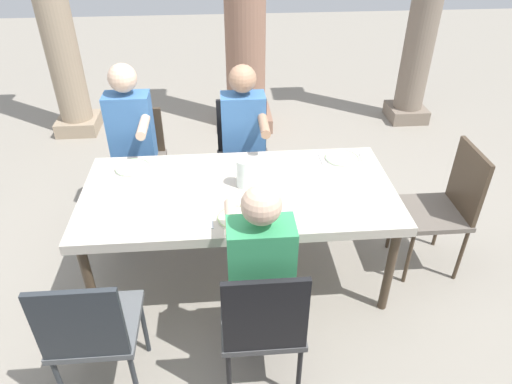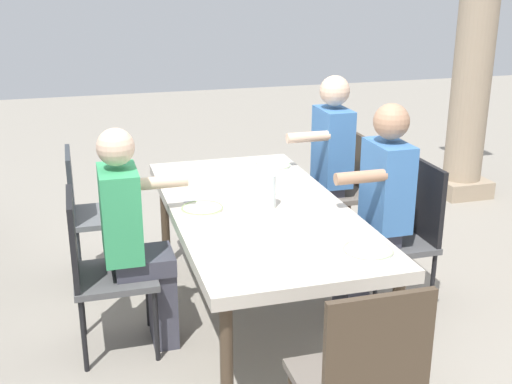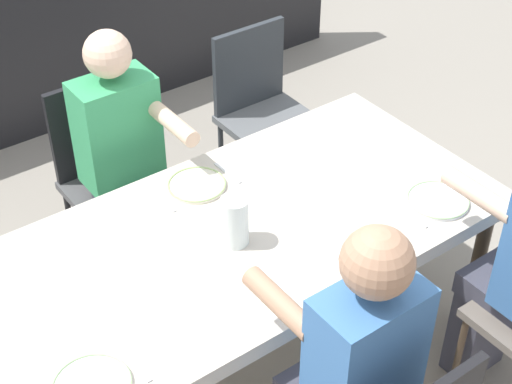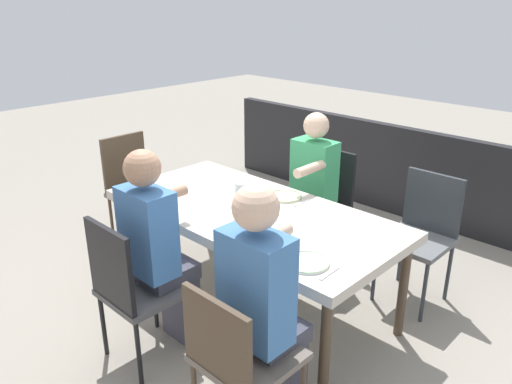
{
  "view_description": "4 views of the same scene",
  "coord_description": "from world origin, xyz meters",
  "px_view_note": "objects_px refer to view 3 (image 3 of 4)",
  "views": [
    {
      "loc": [
        -0.09,
        -2.53,
        2.43
      ],
      "look_at": [
        0.11,
        -0.07,
        0.76
      ],
      "focal_mm": 32.54,
      "sensor_mm": 36.0,
      "label": 1
    },
    {
      "loc": [
        3.37,
        -0.97,
        2.03
      ],
      "look_at": [
        -0.03,
        -0.0,
        0.82
      ],
      "focal_mm": 45.58,
      "sensor_mm": 36.0,
      "label": 2
    },
    {
      "loc": [
        1.27,
        1.85,
        2.67
      ],
      "look_at": [
        -0.12,
        -0.04,
        0.85
      ],
      "focal_mm": 55.72,
      "sensor_mm": 36.0,
      "label": 3
    },
    {
      "loc": [
        -2.18,
        2.22,
        2.09
      ],
      "look_at": [
        -0.01,
        -0.04,
        0.86
      ],
      "focal_mm": 35.21,
      "sensor_mm": 36.0,
      "label": 4
    }
  ],
  "objects_px": {
    "chair_mid_south": "(109,169)",
    "plate_0": "(438,200)",
    "diner_woman_green": "(128,162)",
    "plate_1": "(197,185)",
    "water_pitcher": "(235,223)",
    "chair_west_south": "(263,106)",
    "diner_man_white": "(348,369)",
    "dining_table": "(238,243)"
  },
  "relations": [
    {
      "from": "chair_west_south",
      "to": "chair_mid_south",
      "type": "height_order",
      "value": "chair_west_south"
    },
    {
      "from": "plate_0",
      "to": "diner_woman_green",
      "type": "bearing_deg",
      "value": -52.15
    },
    {
      "from": "water_pitcher",
      "to": "chair_west_south",
      "type": "bearing_deg",
      "value": -131.16
    },
    {
      "from": "dining_table",
      "to": "diner_woman_green",
      "type": "height_order",
      "value": "diner_woman_green"
    },
    {
      "from": "plate_0",
      "to": "water_pitcher",
      "type": "height_order",
      "value": "water_pitcher"
    },
    {
      "from": "dining_table",
      "to": "water_pitcher",
      "type": "bearing_deg",
      "value": 46.58
    },
    {
      "from": "chair_mid_south",
      "to": "diner_man_white",
      "type": "bearing_deg",
      "value": 89.9
    },
    {
      "from": "dining_table",
      "to": "plate_1",
      "type": "xyz_separation_m",
      "value": [
        -0.03,
        -0.32,
        0.07
      ]
    },
    {
      "from": "dining_table",
      "to": "chair_west_south",
      "type": "bearing_deg",
      "value": -131.06
    },
    {
      "from": "chair_mid_south",
      "to": "plate_1",
      "type": "distance_m",
      "value": 0.65
    },
    {
      "from": "chair_mid_south",
      "to": "chair_west_south",
      "type": "bearing_deg",
      "value": 179.76
    },
    {
      "from": "diner_man_white",
      "to": "water_pitcher",
      "type": "height_order",
      "value": "diner_man_white"
    },
    {
      "from": "chair_west_south",
      "to": "chair_mid_south",
      "type": "xyz_separation_m",
      "value": [
        0.87,
        -0.0,
        -0.02
      ]
    },
    {
      "from": "plate_0",
      "to": "plate_1",
      "type": "bearing_deg",
      "value": -42.2
    },
    {
      "from": "plate_0",
      "to": "plate_1",
      "type": "distance_m",
      "value": 0.95
    },
    {
      "from": "diner_woman_green",
      "to": "diner_man_white",
      "type": "xyz_separation_m",
      "value": [
        0.01,
        1.43,
        0.03
      ]
    },
    {
      "from": "chair_west_south",
      "to": "plate_1",
      "type": "distance_m",
      "value": 1.0
    },
    {
      "from": "chair_west_south",
      "to": "plate_0",
      "type": "distance_m",
      "value": 1.25
    },
    {
      "from": "diner_man_white",
      "to": "chair_west_south",
      "type": "bearing_deg",
      "value": -118.28
    },
    {
      "from": "plate_1",
      "to": "diner_woman_green",
      "type": "bearing_deg",
      "value": -75.89
    },
    {
      "from": "dining_table",
      "to": "water_pitcher",
      "type": "xyz_separation_m",
      "value": [
        0.04,
        0.04,
        0.15
      ]
    },
    {
      "from": "dining_table",
      "to": "diner_man_white",
      "type": "distance_m",
      "value": 0.72
    },
    {
      "from": "dining_table",
      "to": "plate_0",
      "type": "bearing_deg",
      "value": 156.43
    },
    {
      "from": "chair_west_south",
      "to": "diner_woman_green",
      "type": "bearing_deg",
      "value": 12.96
    },
    {
      "from": "plate_0",
      "to": "water_pitcher",
      "type": "xyz_separation_m",
      "value": [
        0.77,
        -0.28,
        0.08
      ]
    },
    {
      "from": "diner_woman_green",
      "to": "plate_1",
      "type": "bearing_deg",
      "value": 104.11
    },
    {
      "from": "diner_woman_green",
      "to": "plate_0",
      "type": "distance_m",
      "value": 1.31
    },
    {
      "from": "plate_0",
      "to": "water_pitcher",
      "type": "distance_m",
      "value": 0.82
    },
    {
      "from": "chair_west_south",
      "to": "water_pitcher",
      "type": "xyz_separation_m",
      "value": [
        0.84,
        0.96,
        0.29
      ]
    },
    {
      "from": "chair_mid_south",
      "to": "plate_0",
      "type": "height_order",
      "value": "chair_mid_south"
    },
    {
      "from": "chair_mid_south",
      "to": "diner_woman_green",
      "type": "relative_size",
      "value": 0.73
    },
    {
      "from": "diner_man_white",
      "to": "diner_woman_green",
      "type": "bearing_deg",
      "value": -90.24
    },
    {
      "from": "diner_man_white",
      "to": "plate_1",
      "type": "bearing_deg",
      "value": -95.84
    },
    {
      "from": "plate_0",
      "to": "diner_man_white",
      "type": "bearing_deg",
      "value": 25.96
    },
    {
      "from": "chair_west_south",
      "to": "water_pitcher",
      "type": "bearing_deg",
      "value": 48.84
    },
    {
      "from": "diner_man_white",
      "to": "dining_table",
      "type": "bearing_deg",
      "value": -96.31
    },
    {
      "from": "chair_west_south",
      "to": "plate_0",
      "type": "bearing_deg",
      "value": 86.9
    },
    {
      "from": "diner_man_white",
      "to": "plate_1",
      "type": "distance_m",
      "value": 1.04
    },
    {
      "from": "diner_man_white",
      "to": "water_pitcher",
      "type": "distance_m",
      "value": 0.68
    },
    {
      "from": "chair_mid_south",
      "to": "plate_0",
      "type": "relative_size",
      "value": 3.82
    },
    {
      "from": "plate_0",
      "to": "plate_1",
      "type": "relative_size",
      "value": 1.03
    },
    {
      "from": "chair_west_south",
      "to": "diner_woman_green",
      "type": "height_order",
      "value": "diner_woman_green"
    }
  ]
}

